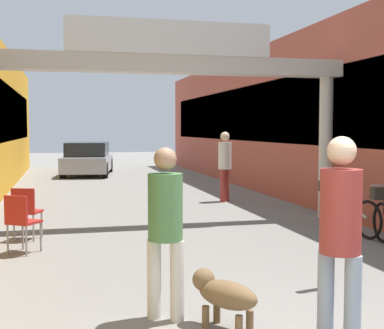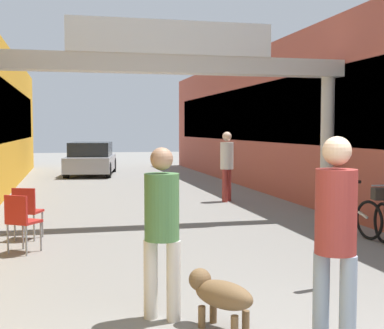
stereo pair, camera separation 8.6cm
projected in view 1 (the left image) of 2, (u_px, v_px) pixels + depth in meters
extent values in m
cube|color=#B25142|center=(321.00, 120.00, 15.11)|extent=(3.00, 26.00, 4.27)
cube|color=black|center=(272.00, 112.00, 14.75)|extent=(0.04, 23.40, 1.71)
cylinder|color=beige|center=(326.00, 148.00, 11.22)|extent=(0.28, 0.28, 2.95)
cube|color=beige|center=(169.00, 65.00, 10.33)|extent=(7.40, 0.44, 0.34)
cube|color=white|center=(171.00, 37.00, 10.10)|extent=(3.96, 0.10, 0.64)
cylinder|color=#8C9EB2|center=(326.00, 300.00, 4.52)|extent=(0.20, 0.20, 0.85)
cylinder|color=#8C9EB2|center=(353.00, 306.00, 4.37)|extent=(0.20, 0.20, 0.85)
cylinder|color=#99332D|center=(341.00, 211.00, 4.40)|extent=(0.48, 0.48, 0.70)
sphere|color=beige|center=(342.00, 151.00, 4.36)|extent=(0.33, 0.33, 0.24)
cylinder|color=silver|center=(154.00, 279.00, 5.27)|extent=(0.19, 0.19, 0.79)
cylinder|color=silver|center=(177.00, 281.00, 5.20)|extent=(0.19, 0.19, 0.79)
cylinder|color=#4C7F47|center=(165.00, 207.00, 5.19)|extent=(0.47, 0.47, 0.65)
sphere|color=tan|center=(165.00, 159.00, 5.16)|extent=(0.31, 0.31, 0.22)
cylinder|color=#99332D|center=(223.00, 186.00, 13.66)|extent=(0.20, 0.20, 0.84)
cylinder|color=#99332D|center=(227.00, 185.00, 13.87)|extent=(0.20, 0.20, 0.84)
cylinder|color=silver|center=(225.00, 156.00, 13.71)|extent=(0.48, 0.48, 0.69)
sphere|color=beige|center=(225.00, 136.00, 13.68)|extent=(0.33, 0.33, 0.24)
ellipsoid|color=brown|center=(228.00, 295.00, 4.96)|extent=(0.60, 0.69, 0.26)
sphere|color=brown|center=(204.00, 279.00, 5.14)|extent=(0.31, 0.31, 0.22)
sphere|color=white|center=(211.00, 292.00, 5.09)|extent=(0.22, 0.22, 0.16)
cylinder|color=brown|center=(206.00, 317.00, 5.04)|extent=(0.10, 0.10, 0.21)
cylinder|color=brown|center=(217.00, 312.00, 5.17)|extent=(0.10, 0.10, 0.21)
cylinder|color=brown|center=(239.00, 327.00, 4.79)|extent=(0.10, 0.10, 0.21)
cylinder|color=brown|center=(250.00, 322.00, 4.91)|extent=(0.10, 0.10, 0.21)
torus|color=black|center=(382.00, 222.00, 8.80)|extent=(0.15, 0.67, 0.67)
cylinder|color=black|center=(384.00, 200.00, 8.71)|extent=(0.04, 0.04, 0.46)
cube|color=#332D28|center=(379.00, 194.00, 8.91)|extent=(0.27, 0.23, 0.20)
torus|color=black|center=(331.00, 211.00, 9.99)|extent=(0.15, 0.67, 0.67)
torus|color=black|center=(368.00, 220.00, 9.05)|extent=(0.15, 0.67, 0.67)
cube|color=beige|center=(349.00, 205.00, 9.51)|extent=(0.18, 0.94, 0.34)
cylinder|color=beige|center=(354.00, 194.00, 9.38)|extent=(0.04, 0.04, 0.42)
cube|color=black|center=(354.00, 181.00, 9.37)|extent=(0.13, 0.23, 0.05)
cylinder|color=beige|center=(333.00, 191.00, 9.91)|extent=(0.04, 0.04, 0.46)
cylinder|color=gray|center=(334.00, 178.00, 9.90)|extent=(0.46, 0.10, 0.03)
cube|color=#332D28|center=(327.00, 186.00, 10.09)|extent=(0.27, 0.23, 0.20)
cylinder|color=gray|center=(328.00, 244.00, 6.27)|extent=(0.10, 0.10, 1.04)
sphere|color=gray|center=(329.00, 198.00, 6.23)|extent=(0.10, 0.10, 0.10)
cylinder|color=gray|center=(23.00, 235.00, 8.29)|extent=(0.04, 0.04, 0.45)
cylinder|color=gray|center=(41.00, 237.00, 8.17)|extent=(0.04, 0.04, 0.45)
cylinder|color=gray|center=(8.00, 239.00, 7.97)|extent=(0.04, 0.04, 0.45)
cylinder|color=gray|center=(26.00, 241.00, 7.85)|extent=(0.04, 0.04, 0.45)
cube|color=#B2231E|center=(24.00, 222.00, 8.05)|extent=(0.56, 0.56, 0.04)
cube|color=#B2231E|center=(16.00, 209.00, 7.87)|extent=(0.35, 0.26, 0.40)
cylinder|color=gray|center=(23.00, 224.00, 9.24)|extent=(0.04, 0.04, 0.45)
cylinder|color=gray|center=(42.00, 225.00, 9.20)|extent=(0.04, 0.04, 0.45)
cylinder|color=gray|center=(14.00, 228.00, 8.91)|extent=(0.04, 0.04, 0.45)
cylinder|color=gray|center=(33.00, 228.00, 8.87)|extent=(0.04, 0.04, 0.45)
cube|color=#B2231E|center=(28.00, 212.00, 9.04)|extent=(0.52, 0.52, 0.04)
cube|color=#B2231E|center=(23.00, 200.00, 8.85)|extent=(0.39, 0.18, 0.40)
cube|color=#99999E|center=(88.00, 163.00, 21.71)|extent=(2.33, 4.22, 0.60)
cube|color=#1E2328|center=(87.00, 149.00, 21.52)|extent=(1.88, 2.41, 0.55)
cylinder|color=black|center=(73.00, 165.00, 23.09)|extent=(0.29, 0.62, 0.60)
cylinder|color=black|center=(110.00, 165.00, 23.23)|extent=(0.29, 0.62, 0.60)
cylinder|color=black|center=(63.00, 170.00, 20.21)|extent=(0.29, 0.62, 0.60)
cylinder|color=black|center=(105.00, 170.00, 20.35)|extent=(0.29, 0.62, 0.60)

